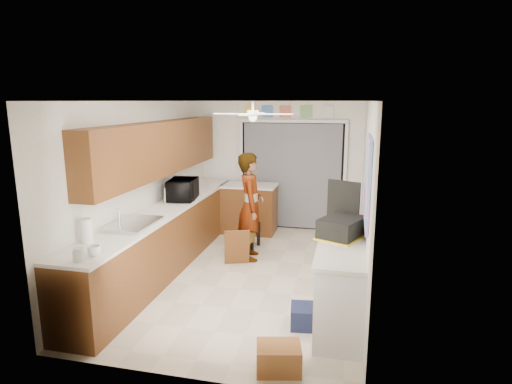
{
  "coord_description": "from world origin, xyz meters",
  "views": [
    {
      "loc": [
        1.42,
        -5.76,
        2.5
      ],
      "look_at": [
        0.0,
        0.4,
        1.15
      ],
      "focal_mm": 30.0,
      "sensor_mm": 36.0,
      "label": 1
    }
  ],
  "objects_px": {
    "paper_towel_roll": "(87,231)",
    "dog": "(251,235)",
    "man": "(251,207)",
    "microwave": "(183,189)",
    "suitcase": "(342,227)",
    "soap_bottle": "(168,192)",
    "cardboard_box": "(279,358)",
    "cup": "(94,251)",
    "navy_crate": "(308,316)"
  },
  "relations": [
    {
      "from": "man",
      "to": "cup",
      "type": "bearing_deg",
      "value": 146.22
    },
    {
      "from": "paper_towel_roll",
      "to": "cardboard_box",
      "type": "relative_size",
      "value": 0.67
    },
    {
      "from": "suitcase",
      "to": "dog",
      "type": "xyz_separation_m",
      "value": [
        -1.57,
        1.98,
        -0.82
      ]
    },
    {
      "from": "cardboard_box",
      "to": "man",
      "type": "distance_m",
      "value": 3.07
    },
    {
      "from": "cardboard_box",
      "to": "man",
      "type": "relative_size",
      "value": 0.24
    },
    {
      "from": "navy_crate",
      "to": "dog",
      "type": "relative_size",
      "value": 0.66
    },
    {
      "from": "microwave",
      "to": "cardboard_box",
      "type": "xyz_separation_m",
      "value": [
        2.05,
        -2.72,
        -0.98
      ]
    },
    {
      "from": "microwave",
      "to": "dog",
      "type": "distance_m",
      "value": 1.45
    },
    {
      "from": "microwave",
      "to": "suitcase",
      "type": "xyz_separation_m",
      "value": [
        2.55,
        -1.39,
        -0.05
      ]
    },
    {
      "from": "microwave",
      "to": "suitcase",
      "type": "distance_m",
      "value": 2.91
    },
    {
      "from": "dog",
      "to": "microwave",
      "type": "bearing_deg",
      "value": -140.01
    },
    {
      "from": "man",
      "to": "cardboard_box",
      "type": "bearing_deg",
      "value": -174.77
    },
    {
      "from": "paper_towel_roll",
      "to": "dog",
      "type": "xyz_separation_m",
      "value": [
        1.21,
        2.84,
        -0.85
      ]
    },
    {
      "from": "cup",
      "to": "suitcase",
      "type": "relative_size",
      "value": 0.25
    },
    {
      "from": "cardboard_box",
      "to": "cup",
      "type": "bearing_deg",
      "value": 176.35
    },
    {
      "from": "cup",
      "to": "soap_bottle",
      "type": "bearing_deg",
      "value": 95.86
    },
    {
      "from": "cup",
      "to": "paper_towel_roll",
      "type": "distance_m",
      "value": 0.48
    },
    {
      "from": "cup",
      "to": "cardboard_box",
      "type": "bearing_deg",
      "value": -3.65
    },
    {
      "from": "microwave",
      "to": "cardboard_box",
      "type": "relative_size",
      "value": 1.45
    },
    {
      "from": "paper_towel_roll",
      "to": "man",
      "type": "relative_size",
      "value": 0.16
    },
    {
      "from": "suitcase",
      "to": "dog",
      "type": "bearing_deg",
      "value": 152.1
    },
    {
      "from": "soap_bottle",
      "to": "cup",
      "type": "bearing_deg",
      "value": -84.14
    },
    {
      "from": "microwave",
      "to": "suitcase",
      "type": "height_order",
      "value": "microwave"
    },
    {
      "from": "man",
      "to": "dog",
      "type": "distance_m",
      "value": 0.8
    },
    {
      "from": "microwave",
      "to": "dog",
      "type": "height_order",
      "value": "microwave"
    },
    {
      "from": "navy_crate",
      "to": "dog",
      "type": "height_order",
      "value": "dog"
    },
    {
      "from": "suitcase",
      "to": "dog",
      "type": "relative_size",
      "value": 0.9
    },
    {
      "from": "paper_towel_roll",
      "to": "navy_crate",
      "type": "bearing_deg",
      "value": 9.28
    },
    {
      "from": "suitcase",
      "to": "cardboard_box",
      "type": "relative_size",
      "value": 1.29
    },
    {
      "from": "paper_towel_roll",
      "to": "man",
      "type": "height_order",
      "value": "man"
    },
    {
      "from": "soap_bottle",
      "to": "suitcase",
      "type": "distance_m",
      "value": 2.93
    },
    {
      "from": "suitcase",
      "to": "navy_crate",
      "type": "distance_m",
      "value": 1.09
    },
    {
      "from": "soap_bottle",
      "to": "man",
      "type": "bearing_deg",
      "value": 16.52
    },
    {
      "from": "paper_towel_roll",
      "to": "dog",
      "type": "bearing_deg",
      "value": 66.88
    },
    {
      "from": "cardboard_box",
      "to": "navy_crate",
      "type": "distance_m",
      "value": 0.9
    },
    {
      "from": "soap_bottle",
      "to": "suitcase",
      "type": "xyz_separation_m",
      "value": [
        2.7,
        -1.13,
        -0.05
      ]
    },
    {
      "from": "navy_crate",
      "to": "cup",
      "type": "bearing_deg",
      "value": -160.67
    },
    {
      "from": "soap_bottle",
      "to": "paper_towel_roll",
      "type": "relative_size",
      "value": 1.19
    },
    {
      "from": "soap_bottle",
      "to": "suitcase",
      "type": "bearing_deg",
      "value": -22.68
    },
    {
      "from": "soap_bottle",
      "to": "man",
      "type": "xyz_separation_m",
      "value": [
        1.24,
        0.37,
        -0.25
      ]
    },
    {
      "from": "navy_crate",
      "to": "paper_towel_roll",
      "type": "bearing_deg",
      "value": -170.72
    },
    {
      "from": "navy_crate",
      "to": "suitcase",
      "type": "bearing_deg",
      "value": 54.89
    },
    {
      "from": "suitcase",
      "to": "cup",
      "type": "bearing_deg",
      "value": -130.09
    },
    {
      "from": "dog",
      "to": "soap_bottle",
      "type": "bearing_deg",
      "value": -134.09
    },
    {
      "from": "paper_towel_roll",
      "to": "suitcase",
      "type": "relative_size",
      "value": 0.52
    },
    {
      "from": "paper_towel_roll",
      "to": "suitcase",
      "type": "xyz_separation_m",
      "value": [
        2.78,
        0.86,
        -0.02
      ]
    },
    {
      "from": "soap_bottle",
      "to": "navy_crate",
      "type": "bearing_deg",
      "value": -33.64
    },
    {
      "from": "navy_crate",
      "to": "dog",
      "type": "xyz_separation_m",
      "value": [
        -1.25,
        2.44,
        0.11
      ]
    },
    {
      "from": "cardboard_box",
      "to": "dog",
      "type": "relative_size",
      "value": 0.7
    },
    {
      "from": "man",
      "to": "dog",
      "type": "bearing_deg",
      "value": -1.18
    }
  ]
}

